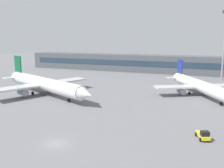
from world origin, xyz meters
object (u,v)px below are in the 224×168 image
Objects in this scene: airplane_near at (44,84)px; baggage_tug_yellow at (203,135)px; airplane_mid at (200,86)px; floodlight_tower_west at (224,41)px.

airplane_near reaches higher than baggage_tug_yellow.
floodlight_tower_west reaches higher than airplane_mid.
airplane_near reaches higher than airplane_mid.
airplane_mid is (45.84, 16.92, -0.45)m from airplane_near.
airplane_mid is at bearing 93.32° from baggage_tug_yellow.
airplane_mid reaches higher than baggage_tug_yellow.
floodlight_tower_west is at bearing 78.15° from airplane_mid.
airplane_mid is 35.46m from baggage_tug_yellow.
baggage_tug_yellow is (2.05, -35.33, -2.25)m from airplane_mid.
airplane_near is 1.21× the size of airplane_mid.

